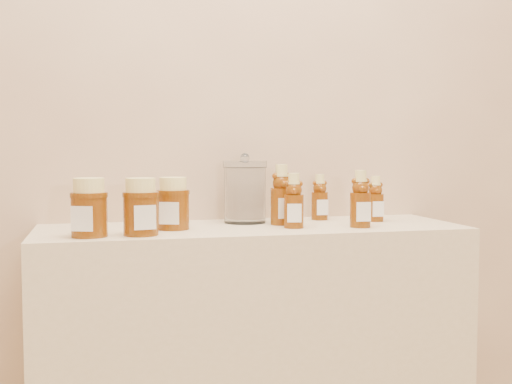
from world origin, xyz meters
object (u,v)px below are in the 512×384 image
object	(u,v)px
honey_jar_left	(89,207)
glass_canister	(245,189)
bear_bottle_back_left	(281,191)
bear_bottle_front_left	(294,197)
display_table	(252,381)

from	to	relation	value
honey_jar_left	glass_canister	world-z (taller)	glass_canister
bear_bottle_back_left	bear_bottle_front_left	size ratio (longest dim) A/B	1.15
display_table	honey_jar_left	size ratio (longest dim) A/B	8.13
glass_canister	bear_bottle_front_left	bearing A→B (deg)	-55.57
bear_bottle_front_left	glass_canister	xyz separation A→B (m)	(-0.10, 0.15, 0.01)
display_table	bear_bottle_front_left	size ratio (longest dim) A/B	6.94
display_table	honey_jar_left	distance (m)	0.70
honey_jar_left	glass_canister	distance (m)	0.49
display_table	honey_jar_left	world-z (taller)	honey_jar_left
bear_bottle_back_left	glass_canister	xyz separation A→B (m)	(-0.09, 0.07, 0.00)
bear_bottle_back_left	bear_bottle_front_left	bearing A→B (deg)	-86.87
bear_bottle_back_left	glass_canister	bearing A→B (deg)	135.79
honey_jar_left	glass_canister	xyz separation A→B (m)	(0.45, 0.21, 0.03)
glass_canister	display_table	bearing A→B (deg)	-90.14
bear_bottle_back_left	glass_canister	distance (m)	0.12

